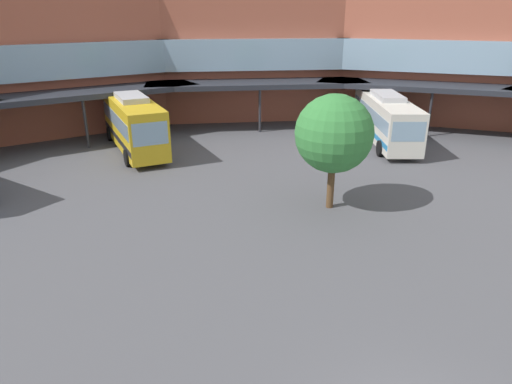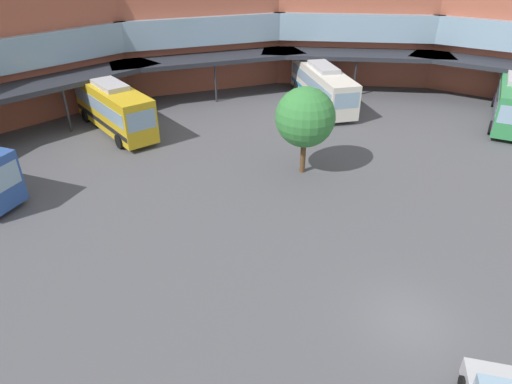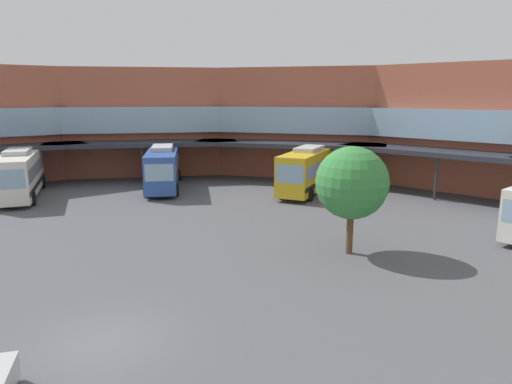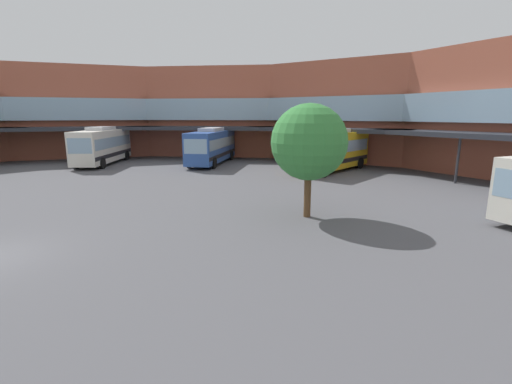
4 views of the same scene
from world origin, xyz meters
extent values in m
plane|color=#515156|center=(0.00, 0.00, 0.00)|extent=(122.53, 122.53, 0.00)
cube|color=#AD5942|center=(8.22, 35.32, 5.51)|extent=(19.12, 9.98, 11.03)
cube|color=#8CADC6|center=(8.08, 34.74, 5.88)|extent=(17.40, 9.80, 2.57)
cube|color=#282B33|center=(7.08, 30.45, 3.68)|extent=(18.67, 8.03, 0.40)
cylinder|color=#2D2D33|center=(6.72, 28.89, 1.84)|extent=(0.20, 0.20, 3.68)
cube|color=#AD5942|center=(-8.22, 35.32, 5.51)|extent=(19.12, 9.98, 11.03)
cube|color=#8CADC6|center=(-8.08, 34.74, 5.88)|extent=(17.40, 9.80, 2.57)
cube|color=#282B33|center=(-7.08, 30.45, 3.68)|extent=(18.67, 8.03, 0.40)
cylinder|color=#2D2D33|center=(-6.72, 28.89, 1.84)|extent=(0.20, 0.20, 3.68)
cube|color=#AD5942|center=(-22.96, 28.07, 5.51)|extent=(17.91, 16.19, 11.03)
cube|color=#8CADC6|center=(-22.58, 27.60, 5.88)|extent=(16.65, 15.22, 2.57)
cube|color=#282B33|center=(-19.80, 24.20, 3.68)|extent=(16.65, 14.64, 0.40)
cylinder|color=#2D2D33|center=(-18.78, 22.96, 1.84)|extent=(0.20, 0.20, 3.68)
cylinder|color=black|center=(12.18, 19.74, 0.55)|extent=(0.66, 1.14, 1.10)
cube|color=#2D519E|center=(-15.74, 22.26, 1.93)|extent=(8.48, 10.18, 3.16)
cube|color=#8CADC6|center=(-15.74, 22.26, 2.31)|extent=(8.14, 9.70, 1.01)
cube|color=black|center=(-15.74, 22.26, 1.04)|extent=(8.38, 10.03, 0.38)
cube|color=#8CADC6|center=(-12.56, 17.97, 2.31)|extent=(1.88, 1.44, 1.39)
cube|color=#B2B2B7|center=(-15.74, 22.26, 3.69)|extent=(3.75, 4.19, 0.36)
cylinder|color=black|center=(-12.53, 20.08, 0.55)|extent=(0.90, 1.06, 1.10)
cylinder|color=black|center=(-14.59, 18.55, 0.55)|extent=(0.90, 1.06, 1.10)
cylinder|color=black|center=(-16.90, 25.97, 0.55)|extent=(0.90, 1.06, 1.10)
cylinder|color=black|center=(-18.96, 24.44, 0.55)|extent=(0.90, 1.06, 1.10)
cube|color=silver|center=(-23.64, 13.59, 1.99)|extent=(9.47, 9.05, 3.28)
cube|color=#8CADC6|center=(-23.64, 13.59, 2.39)|extent=(9.04, 8.65, 1.05)
cube|color=black|center=(-23.64, 13.59, 1.07)|extent=(9.33, 8.92, 0.39)
cube|color=#8CADC6|center=(-19.81, 10.04, 2.39)|extent=(1.62, 1.74, 1.44)
cube|color=#B2B2B7|center=(-23.64, 13.59, 3.81)|extent=(4.00, 3.90, 0.36)
cylinder|color=black|center=(-20.14, 12.09, 0.55)|extent=(1.01, 0.97, 1.10)
cylinder|color=black|center=(-25.39, 16.96, 0.55)|extent=(1.01, 0.97, 1.10)
cylinder|color=black|center=(-27.14, 15.09, 0.55)|extent=(1.01, 0.97, 1.10)
cube|color=gold|center=(-3.53, 27.04, 1.98)|extent=(3.46, 10.38, 3.26)
cube|color=#8CADC6|center=(-3.53, 27.04, 2.37)|extent=(3.45, 9.77, 1.04)
cube|color=black|center=(-3.53, 27.04, 1.07)|extent=(3.47, 10.18, 0.39)
cube|color=#8CADC6|center=(-3.05, 22.02, 2.37)|extent=(2.21, 0.33, 1.44)
cube|color=#B2B2B7|center=(-3.53, 27.04, 3.79)|extent=(2.09, 3.82, 0.36)
cylinder|color=black|center=(-1.95, 23.71, 0.55)|extent=(0.40, 1.12, 1.10)
cylinder|color=black|center=(-4.45, 23.47, 0.55)|extent=(0.40, 1.12, 1.10)
cylinder|color=black|center=(-2.61, 30.60, 0.55)|extent=(0.40, 1.12, 1.10)
cylinder|color=black|center=(-5.10, 30.36, 0.55)|extent=(0.40, 1.12, 1.10)
cylinder|color=brown|center=(4.64, 13.06, 1.41)|extent=(0.36, 0.36, 2.82)
sphere|color=#38843D|center=(4.64, 13.06, 3.87)|extent=(3.85, 3.85, 3.85)
camera|label=1|loc=(-6.40, -6.12, 9.51)|focal=32.37mm
camera|label=2|loc=(-12.62, -7.73, 14.03)|focal=31.35mm
camera|label=3|loc=(11.80, -10.46, 8.45)|focal=32.85mm
camera|label=4|loc=(15.96, -1.47, 5.21)|focal=25.37mm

